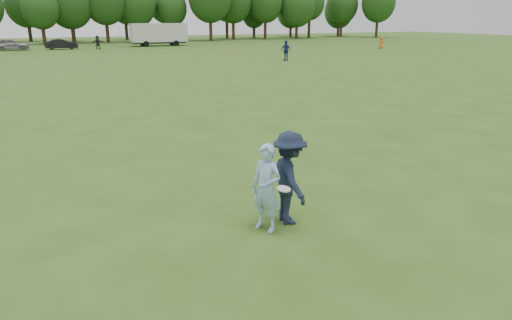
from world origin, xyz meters
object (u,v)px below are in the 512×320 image
object	(u,v)px
defender	(289,178)
field_cone	(228,54)
car_e	(10,45)
cargo_trailer	(159,33)
thrower	(266,188)
player_far_c	(381,43)
car_f	(61,44)
player_far_d	(98,42)
player_far_b	(286,50)

from	to	relation	value
defender	field_cone	distance (m)	43.09
car_e	cargo_trailer	size ratio (longest dim) A/B	0.49
thrower	player_far_c	bearing A→B (deg)	109.06
defender	car_e	xyz separation A→B (m)	(-6.73, 59.48, -0.21)
player_far_c	car_e	world-z (taller)	player_far_c
defender	car_f	bearing A→B (deg)	7.84
player_far_c	thrower	bearing A→B (deg)	72.58
player_far_c	car_f	distance (m)	42.38
player_far_d	car_e	xyz separation A→B (m)	(-10.35, 2.21, -0.14)
car_e	field_cone	distance (m)	29.06
car_f	field_cone	bearing A→B (deg)	-137.63
thrower	field_cone	xyz separation A→B (m)	(15.70, 40.45, -0.72)
thrower	car_f	bearing A→B (deg)	151.68
defender	player_far_b	world-z (taller)	player_far_b
player_far_b	car_f	xyz separation A→B (m)	(-18.59, 27.04, -0.29)
player_far_d	cargo_trailer	size ratio (longest dim) A/B	0.20
player_far_d	car_f	distance (m)	4.75
thrower	player_far_c	distance (m)	57.19
field_cone	thrower	bearing A→B (deg)	-111.21
player_far_b	player_far_d	bearing A→B (deg)	-174.68
player_far_b	cargo_trailer	distance (m)	29.39
defender	player_far_c	xyz separation A→B (m)	(38.04, 42.07, -0.17)
defender	player_far_c	distance (m)	56.72
defender	field_cone	world-z (taller)	defender
thrower	defender	bearing A→B (deg)	72.66
player_far_b	car_f	distance (m)	32.81
thrower	field_cone	world-z (taller)	thrower
thrower	car_e	xyz separation A→B (m)	(-6.15, 59.60, -0.13)
defender	player_far_d	size ratio (longest dim) A/B	1.07
thrower	car_f	distance (m)	59.29
thrower	player_far_b	distance (m)	37.15
player_far_b	field_cone	size ratio (longest dim) A/B	6.39
player_far_d	car_e	distance (m)	10.58
player_far_c	car_f	world-z (taller)	player_far_c
player_far_b	player_far_d	world-z (taller)	player_far_b
player_far_c	player_far_d	xyz separation A→B (m)	(-34.42, 15.20, 0.11)
player_far_d	thrower	bearing A→B (deg)	-114.04
field_cone	player_far_c	bearing A→B (deg)	4.33
player_far_c	car_f	size ratio (longest dim) A/B	0.38
player_far_b	car_f	bearing A→B (deg)	-169.70
player_far_d	cargo_trailer	bearing A→B (deg)	2.74
thrower	cargo_trailer	size ratio (longest dim) A/B	0.19
defender	player_far_d	xyz separation A→B (m)	(3.62, 57.27, -0.07)
player_far_d	cargo_trailer	distance (m)	9.91
player_far_b	field_cone	distance (m)	8.68
car_f	cargo_trailer	distance (m)	13.63
car_f	cargo_trailer	bearing A→B (deg)	-79.73
player_far_d	car_f	world-z (taller)	player_far_d
field_cone	cargo_trailer	size ratio (longest dim) A/B	0.03
cargo_trailer	player_far_d	bearing A→B (deg)	-157.40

